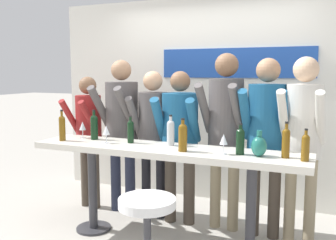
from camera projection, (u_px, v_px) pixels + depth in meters
name	position (u px, v px, depth m)	size (l,w,h in m)	color
back_wall	(210.00, 99.00, 4.79)	(4.24, 0.12, 2.58)	silver
tasting_table	(165.00, 162.00, 3.52)	(2.64, 0.54, 0.94)	silver
bar_stool	(147.00, 228.00, 2.84)	(0.46, 0.46, 0.70)	#333338
person_far_left	(88.00, 127.00, 4.47)	(0.39, 0.50, 1.59)	#473D33
person_left	(121.00, 119.00, 4.30)	(0.48, 0.59, 1.78)	#23283D
person_center_left	(153.00, 127.00, 4.15)	(0.40, 0.52, 1.65)	black
person_center	(180.00, 131.00, 3.99)	(0.49, 0.57, 1.66)	#473D33
person_center_right	(225.00, 121.00, 3.82)	(0.45, 0.58, 1.83)	gray
person_right	(266.00, 128.00, 3.63)	(0.44, 0.55, 1.78)	#473D33
person_far_right	(303.00, 129.00, 3.46)	(0.42, 0.55, 1.78)	gray
wine_bottle_0	(94.00, 126.00, 3.90)	(0.08, 0.08, 0.31)	black
wine_bottle_1	(305.00, 146.00, 2.96)	(0.06, 0.06, 0.26)	brown
wine_bottle_2	(286.00, 142.00, 3.07)	(0.07, 0.07, 0.30)	brown
wine_bottle_3	(240.00, 140.00, 3.19)	(0.07, 0.07, 0.27)	black
wine_bottle_4	(62.00, 127.00, 3.83)	(0.07, 0.07, 0.32)	brown
wine_bottle_5	(131.00, 130.00, 3.71)	(0.06, 0.06, 0.27)	black
wine_bottle_6	(183.00, 136.00, 3.32)	(0.08, 0.08, 0.30)	brown
wine_bottle_7	(171.00, 131.00, 3.58)	(0.07, 0.07, 0.30)	#B7BCC1
wine_glass_0	(83.00, 126.00, 3.99)	(0.07, 0.07, 0.18)	silver
wine_glass_1	(106.00, 131.00, 3.70)	(0.07, 0.07, 0.18)	silver
wine_glass_2	(224.00, 140.00, 3.20)	(0.07, 0.07, 0.18)	silver
decorative_vase	(259.00, 146.00, 3.13)	(0.13, 0.13, 0.22)	#1E665B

